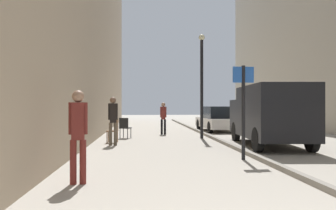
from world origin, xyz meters
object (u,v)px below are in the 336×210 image
(pedestrian_mid_block, at_px, (78,130))
(lamp_post, at_px, (202,79))
(cafe_chair_near_window, at_px, (114,129))
(cafe_chair_by_doorway, at_px, (125,126))
(pedestrian_main_foreground, at_px, (163,116))
(delivery_van, at_px, (269,114))
(street_sign_post, at_px, (243,104))
(pedestrian_far_crossing, at_px, (113,117))
(parked_car, at_px, (218,119))

(pedestrian_mid_block, distance_m, lamp_post, 9.56)
(cafe_chair_near_window, relative_size, cafe_chair_by_doorway, 1.00)
(pedestrian_main_foreground, distance_m, delivery_van, 6.39)
(pedestrian_mid_block, bearing_deg, street_sign_post, -152.52)
(street_sign_post, bearing_deg, delivery_van, -125.80)
(pedestrian_mid_block, xyz_separation_m, lamp_post, (3.97, 8.53, 1.69))
(pedestrian_main_foreground, height_order, pedestrian_mid_block, pedestrian_mid_block)
(delivery_van, bearing_deg, street_sign_post, -118.23)
(pedestrian_far_crossing, distance_m, cafe_chair_near_window, 1.05)
(pedestrian_mid_block, height_order, cafe_chair_near_window, pedestrian_mid_block)
(pedestrian_mid_block, relative_size, pedestrian_far_crossing, 0.98)
(street_sign_post, bearing_deg, parked_car, -102.45)
(pedestrian_mid_block, distance_m, parked_car, 14.03)
(delivery_van, relative_size, street_sign_post, 1.95)
(pedestrian_main_foreground, relative_size, cafe_chair_by_doorway, 1.77)
(delivery_van, distance_m, cafe_chair_near_window, 6.05)
(pedestrian_far_crossing, distance_m, cafe_chair_by_doorway, 2.72)
(pedestrian_main_foreground, distance_m, pedestrian_mid_block, 11.03)
(pedestrian_main_foreground, bearing_deg, parked_car, -144.47)
(parked_car, height_order, cafe_chair_by_doorway, parked_car)
(street_sign_post, bearing_deg, lamp_post, -92.60)
(pedestrian_main_foreground, height_order, pedestrian_far_crossing, pedestrian_far_crossing)
(delivery_van, distance_m, cafe_chair_by_doorway, 6.44)
(parked_car, bearing_deg, pedestrian_main_foreground, -151.33)
(pedestrian_main_foreground, xyz_separation_m, parked_car, (3.36, 2.02, -0.25))
(delivery_van, bearing_deg, pedestrian_mid_block, -132.65)
(delivery_van, xyz_separation_m, parked_car, (-0.21, 7.32, -0.48))
(parked_car, height_order, street_sign_post, street_sign_post)
(pedestrian_mid_block, distance_m, cafe_chair_by_doorway, 8.84)
(pedestrian_main_foreground, bearing_deg, cafe_chair_by_doorway, 50.39)
(pedestrian_far_crossing, xyz_separation_m, street_sign_post, (3.87, -3.64, 0.50))
(pedestrian_main_foreground, distance_m, lamp_post, 3.28)
(delivery_van, height_order, parked_car, delivery_van)
(pedestrian_far_crossing, relative_size, street_sign_post, 0.70)
(pedestrian_main_foreground, xyz_separation_m, pedestrian_mid_block, (-2.36, -10.78, 0.07))
(pedestrian_mid_block, distance_m, delivery_van, 8.08)
(pedestrian_far_crossing, xyz_separation_m, parked_car, (5.57, 6.65, -0.34))
(street_sign_post, relative_size, cafe_chair_by_doorway, 2.77)
(cafe_chair_near_window, bearing_deg, cafe_chair_by_doorway, -8.21)
(cafe_chair_near_window, distance_m, cafe_chair_by_doorway, 1.77)
(delivery_van, bearing_deg, pedestrian_main_foreground, 128.54)
(pedestrian_far_crossing, xyz_separation_m, lamp_post, (3.82, 2.37, 1.67))
(street_sign_post, distance_m, cafe_chair_by_doorway, 7.30)
(pedestrian_main_foreground, height_order, lamp_post, lamp_post)
(lamp_post, distance_m, cafe_chair_by_doorway, 4.14)
(pedestrian_far_crossing, bearing_deg, lamp_post, 26.95)
(pedestrian_mid_block, relative_size, street_sign_post, 0.69)
(pedestrian_mid_block, xyz_separation_m, delivery_van, (5.93, 5.49, 0.16))
(cafe_chair_by_doorway, bearing_deg, pedestrian_far_crossing, -75.22)
(pedestrian_main_foreground, bearing_deg, pedestrian_far_crossing, 68.90)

